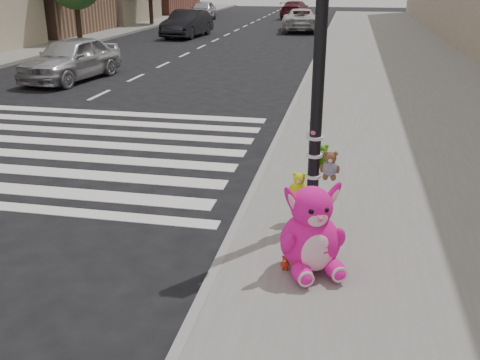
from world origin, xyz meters
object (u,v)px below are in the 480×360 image
(red_teddy, at_px, (285,263))
(car_white_near, at_px, (301,20))
(car_dark_far, at_px, (187,24))
(car_silver_far, at_px, (71,59))
(signal_pole, at_px, (317,114))
(pink_bunny, at_px, (311,235))

(red_teddy, height_order, car_white_near, car_white_near)
(red_teddy, bearing_deg, car_white_near, 102.96)
(red_teddy, distance_m, car_dark_far, 27.30)
(car_silver_far, bearing_deg, car_dark_far, 97.76)
(red_teddy, xyz_separation_m, car_dark_far, (-8.89, 25.80, 0.54))
(signal_pole, height_order, red_teddy, signal_pole)
(pink_bunny, xyz_separation_m, car_white_near, (-2.92, 30.56, 0.12))
(car_silver_far, distance_m, car_white_near, 19.95)
(signal_pole, distance_m, red_teddy, 2.03)
(pink_bunny, bearing_deg, signal_pole, 68.40)
(car_silver_far, bearing_deg, car_white_near, 79.49)
(car_silver_far, xyz_separation_m, car_white_near, (6.26, 18.95, -0.02))
(signal_pole, bearing_deg, pink_bunny, -86.65)
(signal_pole, relative_size, car_dark_far, 0.85)
(pink_bunny, relative_size, car_dark_far, 0.24)
(pink_bunny, height_order, car_silver_far, car_silver_far)
(car_silver_far, distance_m, car_dark_far, 14.12)
(red_teddy, xyz_separation_m, car_white_near, (-2.63, 30.63, 0.48))
(red_teddy, relative_size, car_silver_far, 0.04)
(pink_bunny, relative_size, car_white_near, 0.22)
(pink_bunny, relative_size, red_teddy, 6.04)
(pink_bunny, distance_m, red_teddy, 0.47)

